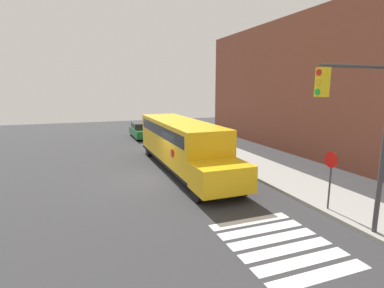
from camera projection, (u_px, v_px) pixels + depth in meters
name	position (u px, v px, depth m)	size (l,w,h in m)	color
ground_plane	(156.00, 178.00, 16.46)	(60.00, 60.00, 0.00)	#333335
sidewalk_strip	(257.00, 166.00, 18.69)	(44.00, 3.00, 0.15)	#9E9E99
building_backdrop	(344.00, 86.00, 20.02)	(32.00, 4.00, 10.10)	brown
crosswalk_stripes	(279.00, 244.00, 9.56)	(4.00, 3.20, 0.01)	white
school_bus	(181.00, 142.00, 18.12)	(11.85, 2.57, 2.93)	yellow
parked_car	(142.00, 130.00, 29.68)	(4.45, 1.83, 1.49)	#196B2D
stop_sign	(330.00, 173.00, 11.71)	(0.64, 0.10, 2.49)	#38383A
traffic_light	(366.00, 126.00, 9.09)	(0.28, 2.96, 5.77)	#38383A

